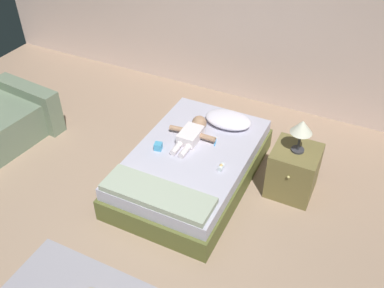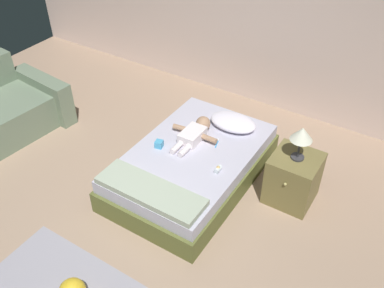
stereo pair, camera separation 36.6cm
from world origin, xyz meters
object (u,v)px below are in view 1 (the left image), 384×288
at_px(pillow, 228,120).
at_px(baby, 192,133).
at_px(lamp, 302,128).
at_px(toy_block, 158,146).
at_px(nightstand, 293,171).
at_px(toothbrush, 215,141).
at_px(baby_bottle, 221,167).
at_px(bed, 192,166).

xyz_separation_m(pillow, baby, (-0.25, -0.40, 0.00)).
bearing_deg(lamp, toy_block, -162.32).
height_order(lamp, toy_block, lamp).
xyz_separation_m(pillow, nightstand, (0.85, -0.31, -0.18)).
distance_m(toothbrush, nightstand, 0.86).
height_order(pillow, nightstand, nightstand).
distance_m(nightstand, baby_bottle, 0.77).
bearing_deg(baby_bottle, baby, 144.67).
relative_size(toy_block, baby_bottle, 1.04).
relative_size(toothbrush, baby_bottle, 1.53).
bearing_deg(lamp, pillow, 160.04).
height_order(toothbrush, toy_block, toy_block).
distance_m(baby, nightstand, 1.12).
relative_size(nightstand, lamp, 1.50).
relative_size(bed, toothbrush, 13.69).
xyz_separation_m(pillow, lamp, (0.85, -0.31, 0.36)).
xyz_separation_m(baby, lamp, (1.10, 0.09, 0.36)).
relative_size(nightstand, toy_block, 5.81).
bearing_deg(bed, toothbrush, 58.70).
xyz_separation_m(baby, toothbrush, (0.26, 0.03, -0.05)).
bearing_deg(baby, bed, -65.00).
xyz_separation_m(toothbrush, lamp, (0.85, 0.05, 0.41)).
xyz_separation_m(bed, baby_bottle, (0.37, -0.12, 0.23)).
xyz_separation_m(nightstand, toy_block, (-1.33, -0.42, 0.16)).
xyz_separation_m(toothbrush, toy_block, (-0.48, -0.37, 0.03)).
relative_size(lamp, toy_block, 3.87).
bearing_deg(baby_bottle, toy_block, 179.96).
height_order(bed, baby, baby).
bearing_deg(nightstand, pillow, 160.03).
height_order(pillow, toy_block, pillow).
relative_size(baby, toy_block, 6.71).
bearing_deg(bed, baby, 115.00).
xyz_separation_m(lamp, baby_bottle, (-0.63, -0.42, -0.39)).
xyz_separation_m(bed, pillow, (0.15, 0.62, 0.26)).
height_order(pillow, lamp, lamp).
xyz_separation_m(baby, baby_bottle, (0.48, -0.34, -0.03)).
height_order(pillow, baby_bottle, pillow).
relative_size(toothbrush, toy_block, 1.47).
relative_size(pillow, baby, 0.86).
distance_m(nightstand, lamp, 0.54).
bearing_deg(baby, lamp, 4.53).
distance_m(nightstand, toy_block, 1.41).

